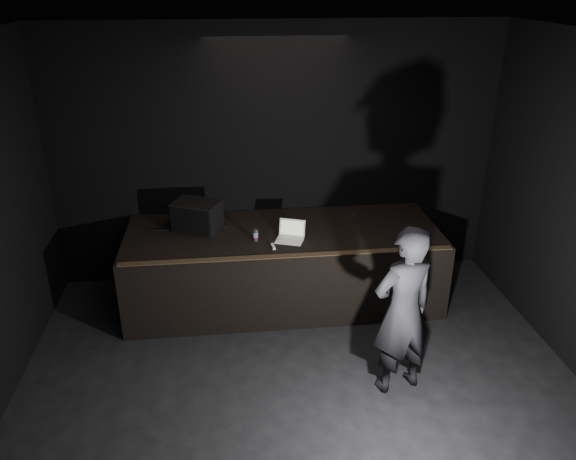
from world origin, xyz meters
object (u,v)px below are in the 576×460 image
(stage_riser, at_px, (283,265))
(person, at_px, (403,311))
(laptop, at_px, (291,235))
(beer_can, at_px, (256,235))
(stage_monitor, at_px, (197,216))

(stage_riser, xyz_separation_m, person, (1.00, -1.89, 0.43))
(stage_riser, relative_size, laptop, 9.85)
(beer_can, height_order, person, person)
(laptop, xyz_separation_m, beer_can, (-0.43, 0.00, 0.02))
(laptop, distance_m, beer_can, 0.44)
(stage_monitor, bearing_deg, beer_can, -5.61)
(stage_riser, height_order, stage_monitor, stage_monitor)
(stage_monitor, height_order, laptop, stage_monitor)
(stage_riser, height_order, person, person)
(stage_riser, bearing_deg, person, -62.05)
(beer_can, relative_size, person, 0.08)
(beer_can, bearing_deg, stage_monitor, 149.79)
(beer_can, distance_m, person, 2.14)
(stage_monitor, distance_m, beer_can, 0.84)
(stage_riser, xyz_separation_m, stage_monitor, (-1.08, 0.17, 0.69))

